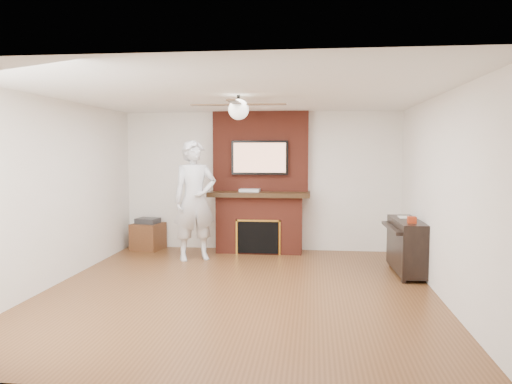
# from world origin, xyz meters

# --- Properties ---
(room_shell) EXTENTS (5.36, 5.86, 2.86)m
(room_shell) POSITION_xyz_m (0.00, 0.00, 1.25)
(room_shell) COLOR #58341A
(room_shell) RESTS_ON ground
(fireplace) EXTENTS (1.78, 0.64, 2.50)m
(fireplace) POSITION_xyz_m (0.00, 2.55, 1.00)
(fireplace) COLOR maroon
(fireplace) RESTS_ON ground
(tv) EXTENTS (1.00, 0.08, 0.60)m
(tv) POSITION_xyz_m (0.00, 2.50, 1.68)
(tv) COLOR black
(tv) RESTS_ON fireplace
(ceiling_fan) EXTENTS (1.21, 1.21, 0.31)m
(ceiling_fan) POSITION_xyz_m (-0.00, 0.00, 2.33)
(ceiling_fan) COLOR black
(ceiling_fan) RESTS_ON room_shell
(person) EXTENTS (0.86, 0.75, 1.97)m
(person) POSITION_xyz_m (-1.00, 1.74, 0.99)
(person) COLOR silver
(person) RESTS_ON ground
(side_table) EXTENTS (0.59, 0.59, 0.58)m
(side_table) POSITION_xyz_m (-2.05, 2.48, 0.26)
(side_table) COLOR #562F18
(side_table) RESTS_ON ground
(piano) EXTENTS (0.49, 1.23, 0.89)m
(piano) POSITION_xyz_m (2.31, 1.17, 0.43)
(piano) COLOR black
(piano) RESTS_ON ground
(cable_box) EXTENTS (0.36, 0.22, 0.05)m
(cable_box) POSITION_xyz_m (-0.17, 2.45, 1.11)
(cable_box) COLOR silver
(cable_box) RESTS_ON fireplace
(candle_orange) EXTENTS (0.07, 0.07, 0.11)m
(candle_orange) POSITION_xyz_m (-0.14, 2.31, 0.06)
(candle_orange) COLOR #C88D17
(candle_orange) RESTS_ON ground
(candle_green) EXTENTS (0.06, 0.06, 0.08)m
(candle_green) POSITION_xyz_m (0.02, 2.30, 0.04)
(candle_green) COLOR #438A37
(candle_green) RESTS_ON ground
(candle_cream) EXTENTS (0.08, 0.08, 0.11)m
(candle_cream) POSITION_xyz_m (0.13, 2.35, 0.05)
(candle_cream) COLOR #FAE2C6
(candle_cream) RESTS_ON ground
(candle_blue) EXTENTS (0.06, 0.06, 0.07)m
(candle_blue) POSITION_xyz_m (0.28, 2.29, 0.04)
(candle_blue) COLOR #2E6A8C
(candle_blue) RESTS_ON ground
(candle_blue_extra) EXTENTS (0.06, 0.06, 0.07)m
(candle_blue_extra) POSITION_xyz_m (-0.20, 2.29, 0.04)
(candle_blue_extra) COLOR #309249
(candle_blue_extra) RESTS_ON ground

